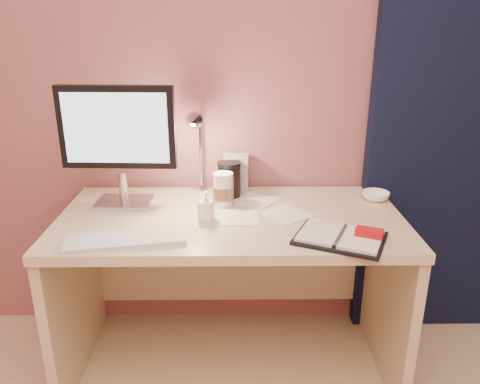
{
  "coord_description": "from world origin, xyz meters",
  "views": [
    {
      "loc": [
        0.02,
        -0.38,
        1.47
      ],
      "look_at": [
        0.04,
        1.33,
        0.85
      ],
      "focal_mm": 35.0,
      "sensor_mm": 36.0,
      "label": 1
    }
  ],
  "objects_px": {
    "dark_jar": "(229,181)",
    "desk_lamp": "(201,145)",
    "keyboard": "(125,240)",
    "bowl": "(376,196)",
    "coffee_cup": "(223,190)",
    "monitor": "(118,135)",
    "clear_cup": "(226,191)",
    "desk": "(231,256)",
    "lotion_bottle": "(206,206)",
    "planner": "(343,237)",
    "product_box": "(236,173)"
  },
  "relations": [
    {
      "from": "dark_jar",
      "to": "desk_lamp",
      "type": "bearing_deg",
      "value": -172.02
    },
    {
      "from": "keyboard",
      "to": "bowl",
      "type": "relative_size",
      "value": 3.59
    },
    {
      "from": "coffee_cup",
      "to": "dark_jar",
      "type": "distance_m",
      "value": 0.1
    },
    {
      "from": "bowl",
      "to": "desk_lamp",
      "type": "height_order",
      "value": "desk_lamp"
    },
    {
      "from": "bowl",
      "to": "dark_jar",
      "type": "xyz_separation_m",
      "value": [
        -0.65,
        0.05,
        0.05
      ]
    },
    {
      "from": "monitor",
      "to": "clear_cup",
      "type": "distance_m",
      "value": 0.5
    },
    {
      "from": "desk",
      "to": "lotion_bottle",
      "type": "relative_size",
      "value": 11.81
    },
    {
      "from": "dark_jar",
      "to": "clear_cup",
      "type": "bearing_deg",
      "value": -97.68
    },
    {
      "from": "clear_cup",
      "to": "bowl",
      "type": "height_order",
      "value": "clear_cup"
    },
    {
      "from": "lotion_bottle",
      "to": "planner",
      "type": "bearing_deg",
      "value": -20.6
    },
    {
      "from": "dark_jar",
      "to": "desk_lamp",
      "type": "xyz_separation_m",
      "value": [
        -0.12,
        -0.02,
        0.17
      ]
    },
    {
      "from": "clear_cup",
      "to": "bowl",
      "type": "bearing_deg",
      "value": 4.51
    },
    {
      "from": "lotion_bottle",
      "to": "desk_lamp",
      "type": "relative_size",
      "value": 0.3
    },
    {
      "from": "coffee_cup",
      "to": "desk_lamp",
      "type": "relative_size",
      "value": 0.36
    },
    {
      "from": "keyboard",
      "to": "product_box",
      "type": "bearing_deg",
      "value": 43.67
    },
    {
      "from": "planner",
      "to": "clear_cup",
      "type": "distance_m",
      "value": 0.56
    },
    {
      "from": "planner",
      "to": "desk_lamp",
      "type": "distance_m",
      "value": 0.73
    },
    {
      "from": "coffee_cup",
      "to": "bowl",
      "type": "distance_m",
      "value": 0.68
    },
    {
      "from": "planner",
      "to": "desk_lamp",
      "type": "height_order",
      "value": "desk_lamp"
    },
    {
      "from": "clear_cup",
      "to": "monitor",
      "type": "bearing_deg",
      "value": 178.17
    },
    {
      "from": "keyboard",
      "to": "lotion_bottle",
      "type": "height_order",
      "value": "lotion_bottle"
    },
    {
      "from": "planner",
      "to": "monitor",
      "type": "bearing_deg",
      "value": -178.17
    },
    {
      "from": "bowl",
      "to": "dark_jar",
      "type": "distance_m",
      "value": 0.65
    },
    {
      "from": "clear_cup",
      "to": "desk",
      "type": "bearing_deg",
      "value": -63.12
    },
    {
      "from": "coffee_cup",
      "to": "bowl",
      "type": "relative_size",
      "value": 1.2
    },
    {
      "from": "planner",
      "to": "dark_jar",
      "type": "bearing_deg",
      "value": 156.91
    },
    {
      "from": "coffee_cup",
      "to": "clear_cup",
      "type": "bearing_deg",
      "value": -23.77
    },
    {
      "from": "bowl",
      "to": "dark_jar",
      "type": "relative_size",
      "value": 0.82
    },
    {
      "from": "planner",
      "to": "desk_lamp",
      "type": "bearing_deg",
      "value": 165.17
    },
    {
      "from": "dark_jar",
      "to": "product_box",
      "type": "xyz_separation_m",
      "value": [
        0.03,
        0.08,
        0.01
      ]
    },
    {
      "from": "bowl",
      "to": "product_box",
      "type": "bearing_deg",
      "value": 167.85
    },
    {
      "from": "dark_jar",
      "to": "product_box",
      "type": "distance_m",
      "value": 0.09
    },
    {
      "from": "coffee_cup",
      "to": "clear_cup",
      "type": "xyz_separation_m",
      "value": [
        0.01,
        -0.0,
        -0.0
      ]
    },
    {
      "from": "monitor",
      "to": "planner",
      "type": "relative_size",
      "value": 1.35
    },
    {
      "from": "planner",
      "to": "coffee_cup",
      "type": "bearing_deg",
      "value": 165.68
    },
    {
      "from": "desk",
      "to": "planner",
      "type": "relative_size",
      "value": 3.71
    },
    {
      "from": "desk",
      "to": "monitor",
      "type": "height_order",
      "value": "monitor"
    },
    {
      "from": "monitor",
      "to": "clear_cup",
      "type": "xyz_separation_m",
      "value": [
        0.44,
        -0.01,
        -0.24
      ]
    },
    {
      "from": "monitor",
      "to": "bowl",
      "type": "distance_m",
      "value": 1.14
    },
    {
      "from": "desk",
      "to": "desk_lamp",
      "type": "relative_size",
      "value": 3.57
    },
    {
      "from": "planner",
      "to": "coffee_cup",
      "type": "height_order",
      "value": "coffee_cup"
    },
    {
      "from": "coffee_cup",
      "to": "bowl",
      "type": "bearing_deg",
      "value": 4.05
    },
    {
      "from": "coffee_cup",
      "to": "desk",
      "type": "bearing_deg",
      "value": -55.9
    },
    {
      "from": "clear_cup",
      "to": "lotion_bottle",
      "type": "distance_m",
      "value": 0.18
    },
    {
      "from": "bowl",
      "to": "desk_lamp",
      "type": "relative_size",
      "value": 0.3
    },
    {
      "from": "planner",
      "to": "bowl",
      "type": "distance_m",
      "value": 0.46
    },
    {
      "from": "monitor",
      "to": "clear_cup",
      "type": "height_order",
      "value": "monitor"
    },
    {
      "from": "planner",
      "to": "bowl",
      "type": "xyz_separation_m",
      "value": [
        0.23,
        0.4,
        0.01
      ]
    },
    {
      "from": "planner",
      "to": "lotion_bottle",
      "type": "height_order",
      "value": "lotion_bottle"
    },
    {
      "from": "keyboard",
      "to": "dark_jar",
      "type": "bearing_deg",
      "value": 41.49
    }
  ]
}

